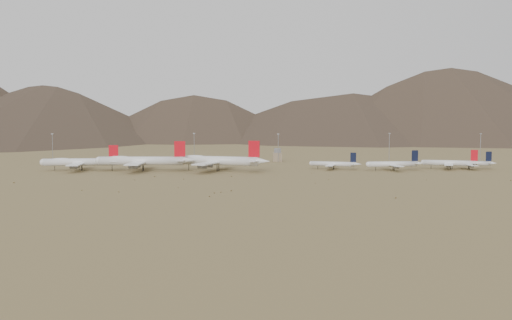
{
  "coord_description": "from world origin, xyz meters",
  "views": [
    {
      "loc": [
        13.33,
        -399.71,
        38.45
      ],
      "look_at": [
        10.89,
        30.0,
        7.73
      ],
      "focal_mm": 40.0,
      "sensor_mm": 36.0,
      "label": 1
    }
  ],
  "objects_px": {
    "narrowbody_a": "(334,164)",
    "widebody_west": "(81,162)",
    "widebody_east": "(217,161)",
    "narrowbody_b": "(394,164)",
    "control_tower": "(277,156)",
    "widebody_centre": "(142,161)"
  },
  "relations": [
    {
      "from": "widebody_centre",
      "to": "narrowbody_a",
      "type": "height_order",
      "value": "widebody_centre"
    },
    {
      "from": "control_tower",
      "to": "narrowbody_a",
      "type": "bearing_deg",
      "value": -64.29
    },
    {
      "from": "widebody_west",
      "to": "narrowbody_b",
      "type": "relative_size",
      "value": 1.41
    },
    {
      "from": "widebody_west",
      "to": "widebody_centre",
      "type": "relative_size",
      "value": 0.85
    },
    {
      "from": "widebody_centre",
      "to": "widebody_east",
      "type": "distance_m",
      "value": 55.92
    },
    {
      "from": "narrowbody_b",
      "to": "control_tower",
      "type": "height_order",
      "value": "narrowbody_b"
    },
    {
      "from": "narrowbody_b",
      "to": "control_tower",
      "type": "xyz_separation_m",
      "value": [
        -84.83,
        92.55,
        0.41
      ]
    },
    {
      "from": "widebody_east",
      "to": "control_tower",
      "type": "distance_m",
      "value": 109.84
    },
    {
      "from": "widebody_west",
      "to": "widebody_centre",
      "type": "xyz_separation_m",
      "value": [
        46.51,
        -2.79,
        1.12
      ]
    },
    {
      "from": "widebody_centre",
      "to": "control_tower",
      "type": "height_order",
      "value": "widebody_centre"
    },
    {
      "from": "widebody_east",
      "to": "narrowbody_b",
      "type": "distance_m",
      "value": 133.23
    },
    {
      "from": "widebody_east",
      "to": "narrowbody_b",
      "type": "xyz_separation_m",
      "value": [
        133.05,
        6.11,
        -3.02
      ]
    },
    {
      "from": "narrowbody_a",
      "to": "widebody_centre",
      "type": "bearing_deg",
      "value": -157.82
    },
    {
      "from": "narrowbody_a",
      "to": "control_tower",
      "type": "height_order",
      "value": "narrowbody_a"
    },
    {
      "from": "control_tower",
      "to": "widebody_centre",
      "type": "bearing_deg",
      "value": -136.81
    },
    {
      "from": "widebody_east",
      "to": "narrowbody_a",
      "type": "distance_m",
      "value": 90.2
    },
    {
      "from": "narrowbody_a",
      "to": "control_tower",
      "type": "bearing_deg",
      "value": 132.78
    },
    {
      "from": "narrowbody_a",
      "to": "widebody_west",
      "type": "bearing_deg",
      "value": -159.89
    },
    {
      "from": "widebody_west",
      "to": "control_tower",
      "type": "relative_size",
      "value": 5.34
    },
    {
      "from": "widebody_west",
      "to": "narrowbody_b",
      "type": "distance_m",
      "value": 235.49
    },
    {
      "from": "widebody_centre",
      "to": "narrowbody_a",
      "type": "relative_size",
      "value": 1.92
    },
    {
      "from": "widebody_west",
      "to": "control_tower",
      "type": "distance_m",
      "value": 178.08
    }
  ]
}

